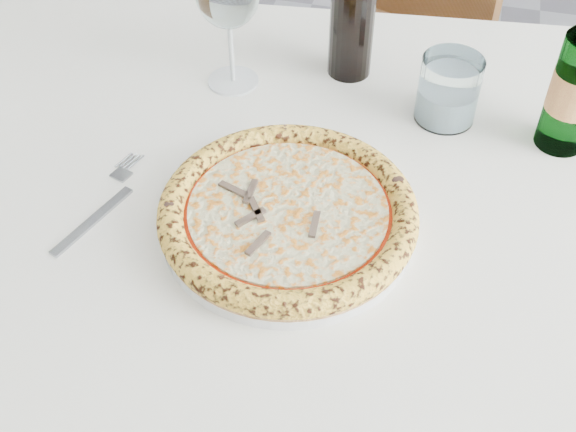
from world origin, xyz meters
name	(u,v)px	position (x,y,z in m)	size (l,w,h in m)	color
dining_table	(306,222)	(0.24, 0.26, 0.66)	(1.49, 0.98, 0.76)	brown
chair_far	(401,11)	(0.27, 1.09, 0.53)	(0.50, 0.50, 0.93)	brown
plate	(288,223)	(0.24, 0.16, 0.76)	(0.30, 0.30, 0.02)	white
pizza	(288,212)	(0.24, 0.16, 0.78)	(0.31, 0.31, 0.03)	tan
fork	(102,205)	(0.01, 0.14, 0.76)	(0.05, 0.19, 0.00)	gray
tumbler	(448,94)	(0.40, 0.42, 0.80)	(0.08, 0.08, 0.09)	white
wine_bottle	(353,4)	(0.25, 0.50, 0.87)	(0.06, 0.06, 0.26)	black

